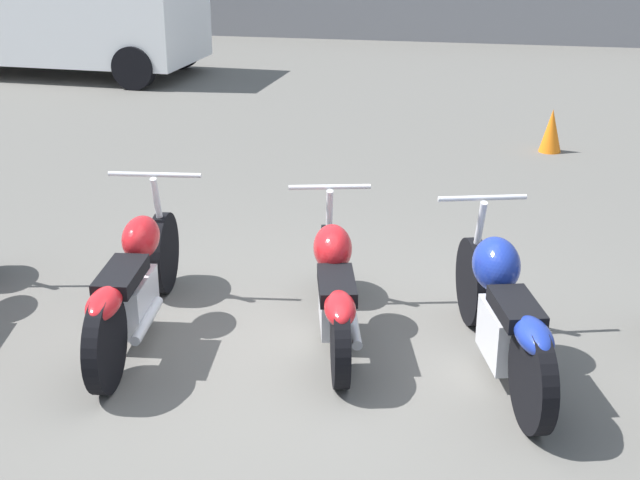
{
  "coord_description": "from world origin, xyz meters",
  "views": [
    {
      "loc": [
        1.12,
        -5.24,
        2.91
      ],
      "look_at": [
        0.0,
        0.52,
        0.65
      ],
      "focal_mm": 50.0,
      "sensor_mm": 36.0,
      "label": 1
    }
  ],
  "objects_px": {
    "traffic_cone_near": "(551,131)",
    "motorcycle_slot_2": "(335,287)",
    "motorcycle_slot_1": "(135,283)",
    "motorcycle_slot_3": "(502,311)",
    "parked_van": "(61,11)"
  },
  "relations": [
    {
      "from": "motorcycle_slot_1",
      "to": "parked_van",
      "type": "bearing_deg",
      "value": 111.83
    },
    {
      "from": "motorcycle_slot_3",
      "to": "parked_van",
      "type": "height_order",
      "value": "parked_van"
    },
    {
      "from": "motorcycle_slot_2",
      "to": "motorcycle_slot_3",
      "type": "bearing_deg",
      "value": -26.67
    },
    {
      "from": "motorcycle_slot_3",
      "to": "parked_van",
      "type": "xyz_separation_m",
      "value": [
        -7.56,
        9.3,
        0.64
      ]
    },
    {
      "from": "motorcycle_slot_1",
      "to": "traffic_cone_near",
      "type": "relative_size",
      "value": 4.1
    },
    {
      "from": "motorcycle_slot_1",
      "to": "traffic_cone_near",
      "type": "height_order",
      "value": "motorcycle_slot_1"
    },
    {
      "from": "motorcycle_slot_1",
      "to": "motorcycle_slot_3",
      "type": "relative_size",
      "value": 1.08
    },
    {
      "from": "motorcycle_slot_1",
      "to": "motorcycle_slot_2",
      "type": "xyz_separation_m",
      "value": [
        1.36,
        0.26,
        -0.02
      ]
    },
    {
      "from": "motorcycle_slot_2",
      "to": "traffic_cone_near",
      "type": "bearing_deg",
      "value": 58.67
    },
    {
      "from": "motorcycle_slot_3",
      "to": "parked_van",
      "type": "bearing_deg",
      "value": 113.18
    },
    {
      "from": "traffic_cone_near",
      "to": "motorcycle_slot_3",
      "type": "bearing_deg",
      "value": -95.93
    },
    {
      "from": "traffic_cone_near",
      "to": "parked_van",
      "type": "bearing_deg",
      "value": 155.72
    },
    {
      "from": "motorcycle_slot_1",
      "to": "motorcycle_slot_2",
      "type": "distance_m",
      "value": 1.39
    },
    {
      "from": "traffic_cone_near",
      "to": "motorcycle_slot_2",
      "type": "bearing_deg",
      "value": -107.83
    },
    {
      "from": "motorcycle_slot_3",
      "to": "parked_van",
      "type": "distance_m",
      "value": 12.0
    }
  ]
}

